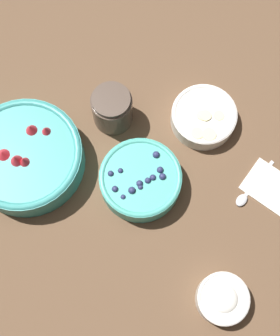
{
  "coord_description": "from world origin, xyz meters",
  "views": [
    {
      "loc": [
        -0.11,
        0.3,
        1.02
      ],
      "look_at": [
        -0.01,
        0.01,
        0.04
      ],
      "focal_mm": 50.0,
      "sensor_mm": 36.0,
      "label": 1
    }
  ],
  "objects_px": {
    "bowl_strawberries": "(25,156)",
    "bowl_blueberries": "(140,180)",
    "bowl_cream": "(223,299)",
    "jar_chocolate": "(112,109)",
    "bowl_bananas": "(204,117)"
  },
  "relations": [
    {
      "from": "bowl_strawberries",
      "to": "bowl_blueberries",
      "type": "distance_m",
      "value": 0.26
    },
    {
      "from": "bowl_cream",
      "to": "jar_chocolate",
      "type": "bearing_deg",
      "value": -41.86
    },
    {
      "from": "bowl_blueberries",
      "to": "bowl_cream",
      "type": "relative_size",
      "value": 1.68
    },
    {
      "from": "bowl_cream",
      "to": "jar_chocolate",
      "type": "height_order",
      "value": "jar_chocolate"
    },
    {
      "from": "bowl_blueberries",
      "to": "jar_chocolate",
      "type": "xyz_separation_m",
      "value": [
        0.11,
        -0.14,
        0.01
      ]
    },
    {
      "from": "jar_chocolate",
      "to": "bowl_strawberries",
      "type": "bearing_deg",
      "value": 49.56
    },
    {
      "from": "bowl_bananas",
      "to": "jar_chocolate",
      "type": "bearing_deg",
      "value": 16.31
    },
    {
      "from": "bowl_blueberries",
      "to": "jar_chocolate",
      "type": "bearing_deg",
      "value": -49.78
    },
    {
      "from": "bowl_blueberries",
      "to": "bowl_bananas",
      "type": "height_order",
      "value": "bowl_blueberries"
    },
    {
      "from": "bowl_strawberries",
      "to": "bowl_bananas",
      "type": "bearing_deg",
      "value": -146.61
    },
    {
      "from": "bowl_bananas",
      "to": "bowl_strawberries",
      "type": "bearing_deg",
      "value": 33.39
    },
    {
      "from": "bowl_bananas",
      "to": "bowl_cream",
      "type": "bearing_deg",
      "value": 112.02
    },
    {
      "from": "bowl_bananas",
      "to": "bowl_cream",
      "type": "relative_size",
      "value": 1.41
    },
    {
      "from": "bowl_strawberries",
      "to": "bowl_bananas",
      "type": "distance_m",
      "value": 0.42
    },
    {
      "from": "bowl_blueberries",
      "to": "bowl_cream",
      "type": "height_order",
      "value": "bowl_blueberries"
    }
  ]
}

